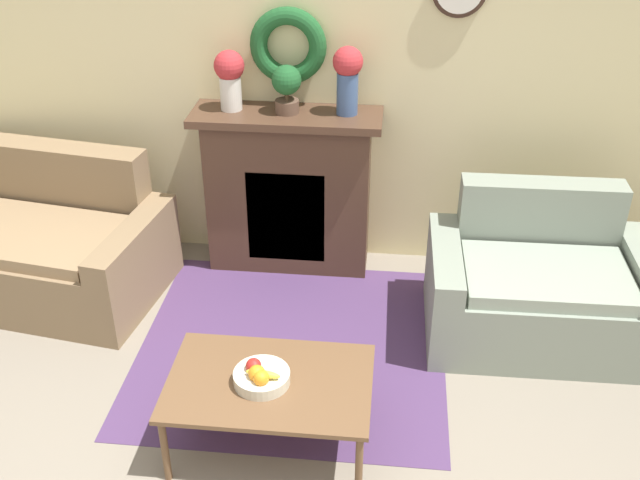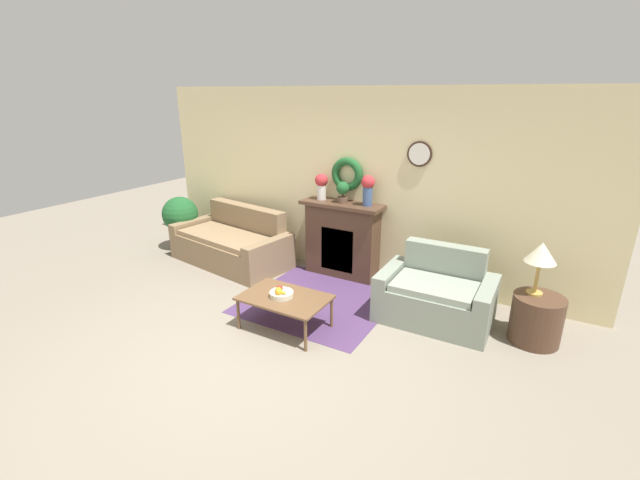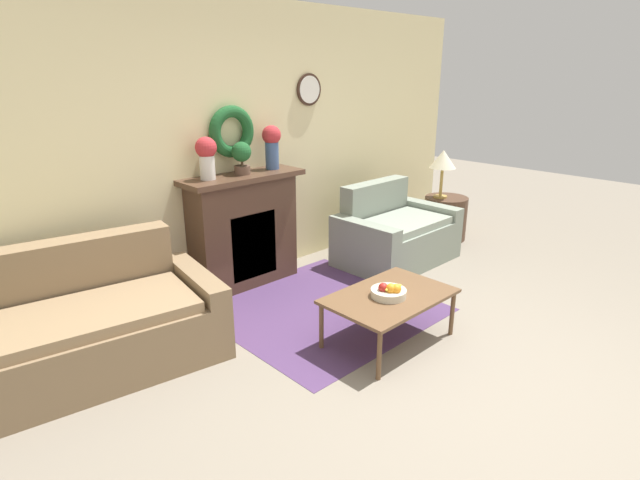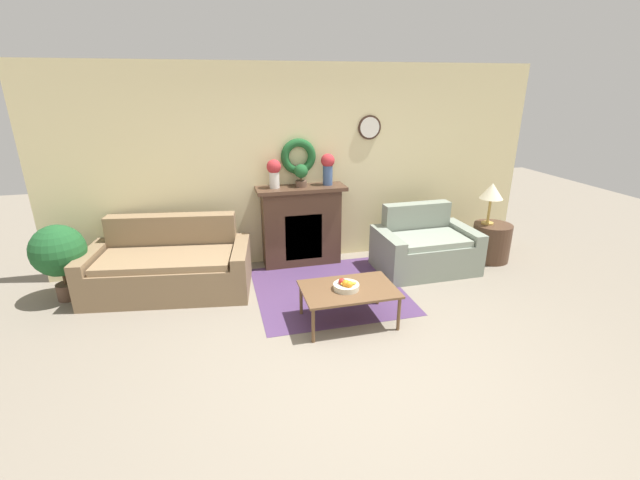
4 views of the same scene
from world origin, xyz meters
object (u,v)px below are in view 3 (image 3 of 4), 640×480
object	(u,v)px
loveseat_right	(395,235)
vase_on_mantel_right	(272,144)
side_table_by_loveseat	(445,218)
couch_left	(77,330)
coffee_table	(389,299)
table_lamp	(443,161)
fruit_bowl	(389,292)
vase_on_mantel_left	(206,155)
fireplace	(244,230)
potted_plant_on_mantel	(242,156)

from	to	relation	value
loveseat_right	vase_on_mantel_right	bearing A→B (deg)	151.96
side_table_by_loveseat	vase_on_mantel_right	bearing A→B (deg)	165.94
couch_left	coffee_table	size ratio (longest dim) A/B	2.07
side_table_by_loveseat	table_lamp	bearing A→B (deg)	141.34
fruit_bowl	vase_on_mantel_left	distance (m)	2.01
table_lamp	side_table_by_loveseat	bearing A→B (deg)	-38.66
fireplace	table_lamp	distance (m)	2.70
fireplace	vase_on_mantel_left	bearing A→B (deg)	179.12
loveseat_right	coffee_table	bearing A→B (deg)	-143.72
side_table_by_loveseat	vase_on_mantel_left	world-z (taller)	vase_on_mantel_left
couch_left	vase_on_mantel_right	bearing A→B (deg)	20.09
side_table_by_loveseat	potted_plant_on_mantel	size ratio (longest dim) A/B	1.78
vase_on_mantel_right	loveseat_right	bearing A→B (deg)	-27.40
couch_left	fireplace	bearing A→B (deg)	22.31
coffee_table	fruit_bowl	bearing A→B (deg)	-149.09
fruit_bowl	table_lamp	xyz separation A→B (m)	(2.51, 1.22, 0.56)
couch_left	vase_on_mantel_right	size ratio (longest dim) A/B	4.83
side_table_by_loveseat	coffee_table	bearing A→B (deg)	-155.82
loveseat_right	side_table_by_loveseat	xyz separation A→B (m)	(1.09, 0.05, -0.03)
vase_on_mantel_right	couch_left	bearing A→B (deg)	-168.58
couch_left	potted_plant_on_mantel	size ratio (longest dim) A/B	6.75
vase_on_mantel_right	potted_plant_on_mantel	size ratio (longest dim) A/B	1.40
couch_left	loveseat_right	size ratio (longest dim) A/B	1.56
fireplace	table_lamp	bearing A→B (deg)	-11.20
couch_left	fruit_bowl	xyz separation A→B (m)	(1.86, -1.31, 0.14)
potted_plant_on_mantel	fireplace	bearing A→B (deg)	108.47
loveseat_right	table_lamp	xyz separation A→B (m)	(1.02, 0.11, 0.70)
couch_left	side_table_by_loveseat	distance (m)	4.44
fireplace	fruit_bowl	size ratio (longest dim) A/B	4.42
loveseat_right	fireplace	bearing A→B (deg)	158.00
fruit_bowl	potted_plant_on_mantel	bearing A→B (deg)	93.43
table_lamp	fruit_bowl	bearing A→B (deg)	-154.15
fruit_bowl	vase_on_mantel_right	xyz separation A→B (m)	(0.27, 1.74, 0.92)
coffee_table	table_lamp	xyz separation A→B (m)	(2.47, 1.19, 0.63)
coffee_table	vase_on_mantel_left	bearing A→B (deg)	106.21
fireplace	side_table_by_loveseat	world-z (taller)	fireplace
loveseat_right	coffee_table	world-z (taller)	loveseat_right
loveseat_right	side_table_by_loveseat	bearing A→B (deg)	2.08
side_table_by_loveseat	vase_on_mantel_left	bearing A→B (deg)	169.25
couch_left	fruit_bowl	bearing A→B (deg)	-26.39
fireplace	fruit_bowl	bearing A→B (deg)	-86.44
coffee_table	fruit_bowl	distance (m)	0.09
couch_left	coffee_table	world-z (taller)	couch_left
loveseat_right	fruit_bowl	xyz separation A→B (m)	(-1.48, -1.11, 0.14)
couch_left	vase_on_mantel_left	world-z (taller)	vase_on_mantel_left
couch_left	loveseat_right	world-z (taller)	couch_left
potted_plant_on_mantel	fruit_bowl	bearing A→B (deg)	-86.57
side_table_by_loveseat	fireplace	bearing A→B (deg)	167.98
vase_on_mantel_left	vase_on_mantel_right	distance (m)	0.74
couch_left	vase_on_mantel_right	xyz separation A→B (m)	(2.13, 0.43, 1.06)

